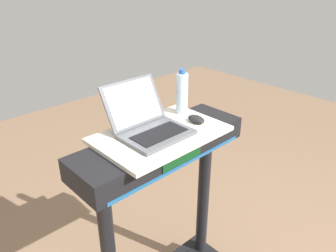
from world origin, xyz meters
TOP-DOWN VIEW (x-y plane):
  - desk_board at (0.00, 0.70)m, footprint 0.60×0.39m
  - laptop at (-0.04, 0.74)m, footprint 0.31×0.33m
  - computer_mouse at (0.20, 0.66)m, footprint 0.06×0.10m
  - water_bottle at (0.24, 0.79)m, footprint 0.06×0.06m

SIDE VIEW (x-z plane):
  - desk_board at x=0.00m, z-range 1.10..1.12m
  - computer_mouse at x=0.20m, z-range 1.12..1.15m
  - laptop at x=-0.04m, z-range 1.06..1.28m
  - water_bottle at x=0.24m, z-range 1.11..1.35m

